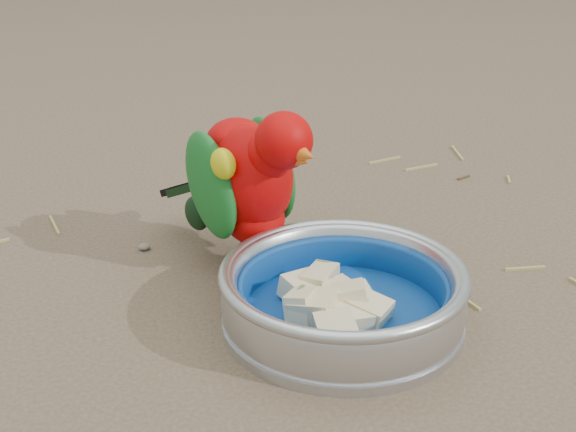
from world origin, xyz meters
name	(u,v)px	position (x,y,z in m)	size (l,w,h in m)	color
ground	(373,334)	(0.00, 0.00, 0.00)	(60.00, 60.00, 0.00)	brown
food_bowl	(342,318)	(-0.02, 0.02, 0.01)	(0.23, 0.23, 0.02)	#B2B2BA
bowl_wall	(343,291)	(-0.02, 0.02, 0.04)	(0.23, 0.23, 0.04)	#B2B2BA
fruit_wedges	(343,297)	(-0.02, 0.02, 0.03)	(0.14, 0.14, 0.03)	beige
lory_parrot	(250,191)	(-0.07, 0.17, 0.09)	(0.11, 0.22, 0.18)	#B60303
ground_debris	(359,306)	(0.00, 0.05, 0.00)	(0.90, 0.80, 0.01)	tan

